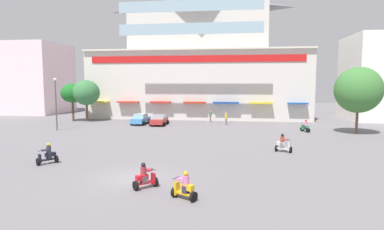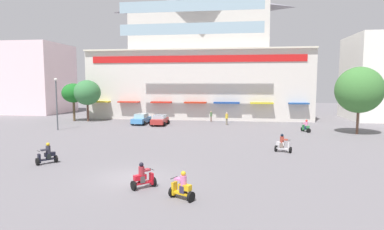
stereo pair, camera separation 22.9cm
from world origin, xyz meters
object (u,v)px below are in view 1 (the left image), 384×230
Objects in this scene: plaza_tree_0 at (86,93)px; streetlamp_near at (56,100)px; plaza_tree_1 at (358,90)px; pedestrian_1 at (226,118)px; scooter_rider_1 at (145,178)px; scooter_rider_0 at (48,155)px; scooter_rider_4 at (283,144)px; parked_car_1 at (159,120)px; scooter_rider_2 at (305,127)px; pedestrian_0 at (210,116)px; plaza_tree_2 at (72,93)px; scooter_rider_3 at (184,188)px; parked_car_0 at (141,119)px.

streetlamp_near is at bearing -87.31° from plaza_tree_0.
plaza_tree_1 is 4.40× the size of pedestrian_1.
scooter_rider_1 is 0.86× the size of pedestrian_1.
plaza_tree_0 is at bearing 109.71° from scooter_rider_0.
plaza_tree_1 is 15.17m from scooter_rider_4.
scooter_rider_0 is at bearing -97.99° from parked_car_1.
scooter_rider_0 is (-26.95, -17.15, -4.37)m from plaza_tree_1.
pedestrian_1 is (20.79, -1.13, -3.33)m from plaza_tree_0.
streetlamp_near is (-16.67, 19.55, 3.12)m from scooter_rider_1.
scooter_rider_4 is (14.29, -15.30, -0.07)m from parked_car_1.
streetlamp_near is (-29.82, -2.67, 3.12)m from scooter_rider_2.
plaza_tree_0 is at bearing 166.96° from parked_car_1.
streetlamp_near is at bearing -151.02° from parked_car_1.
streetlamp_near is (0.42, -8.97, -0.58)m from plaza_tree_0.
pedestrian_0 is at bearing 151.69° from plaza_tree_1.
scooter_rider_4 is at bearing -72.81° from pedestrian_1.
streetlamp_near is at bearing -73.53° from plaza_tree_2.
plaza_tree_1 is (35.65, -7.12, 0.68)m from plaza_tree_0.
scooter_rider_4 is (-9.64, -10.89, -4.33)m from plaza_tree_1.
plaza_tree_2 is 37.22m from scooter_rider_3.
pedestrian_1 reaches higher than scooter_rider_1.
plaza_tree_1 reaches higher than pedestrian_1.
scooter_rider_2 is 14.61m from pedestrian_0.
plaza_tree_1 is 35.30m from streetlamp_near.
parked_car_0 is 2.90m from parked_car_1.
parked_car_0 is 2.86× the size of scooter_rider_2.
plaza_tree_1 is 24.70m from parked_car_1.
scooter_rider_4 is (8.92, 10.51, 0.05)m from scooter_rider_1.
pedestrian_1 is (23.04, -1.22, -3.24)m from plaza_tree_2.
plaza_tree_1 is at bearing -21.98° from pedestrian_1.
parked_car_0 is 1.08× the size of parked_car_1.
scooter_rider_4 reaches higher than scooter_rider_2.
scooter_rider_2 is at bearing -35.56° from pedestrian_0.
plaza_tree_1 reaches higher than pedestrian_0.
parked_car_0 is 2.90× the size of scooter_rider_3.
scooter_rider_1 is (-18.56, -21.40, -4.38)m from plaza_tree_1.
scooter_rider_2 is 12.45m from scooter_rider_4.
parked_car_0 is at bearing 166.32° from parked_car_1.
streetlamp_near is (-19.07, 20.92, 3.11)m from scooter_rider_3.
plaza_tree_2 is 3.31× the size of pedestrian_1.
parked_car_0 is (11.16, -2.12, -3.47)m from plaza_tree_2.
plaza_tree_0 is 12.55m from parked_car_1.
plaza_tree_2 is 1.44× the size of parked_car_1.
scooter_rider_0 is at bearing -160.12° from scooter_rider_4.
parked_car_1 is at bearing -170.07° from pedestrian_1.
pedestrian_0 is at bearing 6.79° from plaza_tree_0.
plaza_tree_2 is at bearing 177.69° from plaza_tree_0.
scooter_rider_4 is (-4.23, -11.71, 0.05)m from scooter_rider_2.
parked_car_0 is 21.76m from scooter_rider_2.
scooter_rider_0 is (8.70, -24.27, -3.69)m from plaza_tree_0.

